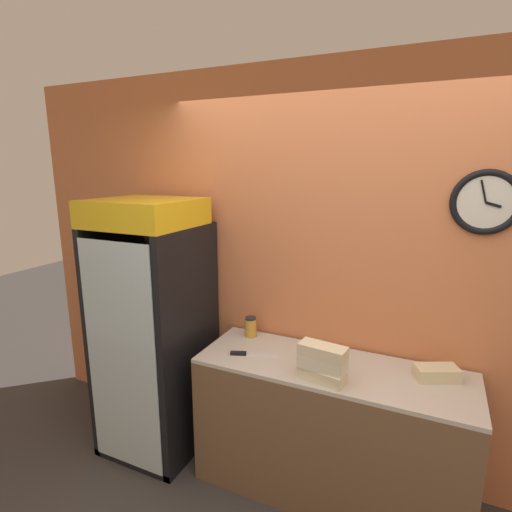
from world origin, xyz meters
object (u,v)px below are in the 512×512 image
(sandwich_stack_bottom, at_px, (322,375))
(condiment_jar, at_px, (251,327))
(beverage_cooler, at_px, (158,315))
(chefs_knife, at_px, (247,354))
(sandwich_stack_top, at_px, (323,351))
(sandwich_stack_middle, at_px, (322,363))
(sandwich_flat_left, at_px, (437,373))

(sandwich_stack_bottom, bearing_deg, condiment_jar, 149.03)
(beverage_cooler, xyz_separation_m, chefs_knife, (0.75, -0.07, -0.12))
(sandwich_stack_top, relative_size, chefs_knife, 0.95)
(sandwich_stack_bottom, bearing_deg, sandwich_stack_top, 180.00)
(sandwich_stack_middle, bearing_deg, sandwich_flat_left, 26.20)
(sandwich_stack_bottom, relative_size, sandwich_stack_top, 1.02)
(chefs_knife, distance_m, condiment_jar, 0.30)
(sandwich_stack_top, xyz_separation_m, sandwich_flat_left, (0.59, 0.29, -0.14))
(sandwich_stack_top, height_order, sandwich_flat_left, sandwich_stack_top)
(sandwich_flat_left, distance_m, chefs_knife, 1.12)
(beverage_cooler, height_order, condiment_jar, beverage_cooler)
(sandwich_stack_bottom, bearing_deg, beverage_cooler, 172.54)
(sandwich_stack_middle, xyz_separation_m, sandwich_stack_top, (0.00, 0.00, 0.07))
(sandwich_stack_top, xyz_separation_m, chefs_knife, (-0.52, 0.10, -0.17))
(beverage_cooler, distance_m, sandwich_flat_left, 1.86)
(sandwich_stack_middle, height_order, sandwich_flat_left, sandwich_stack_middle)
(beverage_cooler, xyz_separation_m, sandwich_flat_left, (1.86, 0.12, -0.09))
(sandwich_stack_top, bearing_deg, sandwich_stack_bottom, 0.00)
(sandwich_stack_top, height_order, chefs_knife, sandwich_stack_top)
(beverage_cooler, bearing_deg, sandwich_stack_middle, -7.46)
(sandwich_flat_left, bearing_deg, beverage_cooler, -176.23)
(beverage_cooler, distance_m, chefs_knife, 0.77)
(sandwich_stack_top, bearing_deg, chefs_knife, 169.21)
(beverage_cooler, xyz_separation_m, sandwich_stack_bottom, (1.27, -0.17, -0.09))
(sandwich_flat_left, height_order, condiment_jar, condiment_jar)
(sandwich_stack_top, distance_m, condiment_jar, 0.73)
(sandwich_stack_top, bearing_deg, condiment_jar, 149.03)
(chefs_knife, bearing_deg, sandwich_stack_top, -10.79)
(beverage_cooler, height_order, sandwich_stack_middle, beverage_cooler)
(sandwich_stack_bottom, height_order, sandwich_stack_top, sandwich_stack_top)
(sandwich_stack_top, height_order, condiment_jar, sandwich_stack_top)
(sandwich_stack_bottom, bearing_deg, sandwich_flat_left, 26.20)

